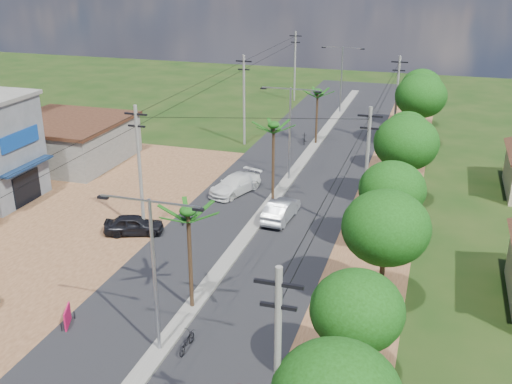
# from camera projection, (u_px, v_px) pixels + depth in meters

# --- Properties ---
(ground) EXTENTS (160.00, 160.00, 0.00)m
(ground) POSITION_uv_depth(u_px,v_px,m) (160.00, 352.00, 28.99)
(ground) COLOR black
(ground) RESTS_ON ground
(road) EXTENTS (12.00, 110.00, 0.04)m
(road) POSITION_uv_depth(u_px,v_px,m) (253.00, 227.00, 42.30)
(road) COLOR black
(road) RESTS_ON ground
(median) EXTENTS (1.00, 90.00, 0.18)m
(median) POSITION_uv_depth(u_px,v_px,m) (265.00, 210.00, 44.94)
(median) COLOR #605E56
(median) RESTS_ON ground
(dirt_lot_west) EXTENTS (18.00, 46.00, 0.04)m
(dirt_lot_west) POSITION_uv_depth(u_px,v_px,m) (10.00, 241.00, 40.25)
(dirt_lot_west) COLOR #55341D
(dirt_lot_west) RESTS_ON ground
(dirt_shoulder_east) EXTENTS (5.00, 90.00, 0.03)m
(dirt_shoulder_east) POSITION_uv_depth(u_px,v_px,m) (375.00, 243.00, 39.94)
(dirt_shoulder_east) COLOR #55341D
(dirt_shoulder_east) RESTS_ON ground
(low_shed) EXTENTS (10.40, 10.40, 3.95)m
(low_shed) POSITION_uv_depth(u_px,v_px,m) (67.00, 141.00, 55.42)
(low_shed) COLOR #605E56
(low_shed) RESTS_ON ground
(tree_east_b) EXTENTS (4.00, 4.00, 5.83)m
(tree_east_b) POSITION_uv_depth(u_px,v_px,m) (357.00, 311.00, 24.90)
(tree_east_b) COLOR black
(tree_east_b) RESTS_ON ground
(tree_east_c) EXTENTS (4.60, 4.60, 6.83)m
(tree_east_c) POSITION_uv_depth(u_px,v_px,m) (386.00, 228.00, 30.73)
(tree_east_c) COLOR black
(tree_east_c) RESTS_ON ground
(tree_east_d) EXTENTS (4.20, 4.20, 6.13)m
(tree_east_d) POSITION_uv_depth(u_px,v_px,m) (392.00, 190.00, 37.22)
(tree_east_d) COLOR black
(tree_east_d) RESTS_ON ground
(tree_east_e) EXTENTS (4.80, 4.80, 7.14)m
(tree_east_e) POSITION_uv_depth(u_px,v_px,m) (406.00, 143.00, 43.99)
(tree_east_e) COLOR black
(tree_east_e) RESTS_ON ground
(tree_east_f) EXTENTS (3.80, 3.80, 5.52)m
(tree_east_f) POSITION_uv_depth(u_px,v_px,m) (407.00, 130.00, 51.65)
(tree_east_f) COLOR black
(tree_east_f) RESTS_ON ground
(tree_east_g) EXTENTS (5.00, 5.00, 7.38)m
(tree_east_g) POSITION_uv_depth(u_px,v_px,m) (421.00, 96.00, 58.09)
(tree_east_g) COLOR black
(tree_east_g) RESTS_ON ground
(tree_east_h) EXTENTS (4.40, 4.40, 6.52)m
(tree_east_h) POSITION_uv_depth(u_px,v_px,m) (421.00, 86.00, 65.50)
(tree_east_h) COLOR black
(tree_east_h) RESTS_ON ground
(palm_median_near) EXTENTS (2.00, 2.00, 6.15)m
(palm_median_near) POSITION_uv_depth(u_px,v_px,m) (188.00, 216.00, 30.51)
(palm_median_near) COLOR black
(palm_median_near) RESTS_ON ground
(palm_median_mid) EXTENTS (2.00, 2.00, 6.55)m
(palm_median_mid) POSITION_uv_depth(u_px,v_px,m) (274.00, 129.00, 44.59)
(palm_median_mid) COLOR black
(palm_median_mid) RESTS_ON ground
(palm_median_far) EXTENTS (2.00, 2.00, 5.85)m
(palm_median_far) POSITION_uv_depth(u_px,v_px,m) (318.00, 94.00, 59.03)
(palm_median_far) COLOR black
(palm_median_far) RESTS_ON ground
(streetlight_near) EXTENTS (5.10, 0.18, 8.00)m
(streetlight_near) POSITION_uv_depth(u_px,v_px,m) (154.00, 264.00, 27.23)
(streetlight_near) COLOR gray
(streetlight_near) RESTS_ON ground
(streetlight_mid) EXTENTS (5.10, 0.18, 8.00)m
(streetlight_mid) POSITION_uv_depth(u_px,v_px,m) (290.00, 126.00, 49.44)
(streetlight_mid) COLOR gray
(streetlight_mid) RESTS_ON ground
(streetlight_far) EXTENTS (5.10, 0.18, 8.00)m
(streetlight_far) POSITION_uv_depth(u_px,v_px,m) (342.00, 74.00, 71.64)
(streetlight_far) COLOR gray
(streetlight_far) RESTS_ON ground
(utility_pole_w_b) EXTENTS (1.60, 0.24, 9.00)m
(utility_pole_w_b) POSITION_uv_depth(u_px,v_px,m) (140.00, 168.00, 39.85)
(utility_pole_w_b) COLOR #605E56
(utility_pole_w_b) RESTS_ON ground
(utility_pole_w_c) EXTENTS (1.60, 0.24, 9.00)m
(utility_pole_w_c) POSITION_uv_depth(u_px,v_px,m) (244.00, 98.00, 59.39)
(utility_pole_w_c) COLOR #605E56
(utility_pole_w_c) RESTS_ON ground
(utility_pole_w_d) EXTENTS (1.60, 0.24, 9.00)m
(utility_pole_w_d) POSITION_uv_depth(u_px,v_px,m) (295.00, 65.00, 78.04)
(utility_pole_w_d) COLOR #605E56
(utility_pole_w_d) RESTS_ON ground
(utility_pole_e_a) EXTENTS (1.60, 0.24, 9.00)m
(utility_pole_e_a) POSITION_uv_depth(u_px,v_px,m) (277.00, 380.00, 19.83)
(utility_pole_e_a) COLOR #605E56
(utility_pole_e_a) RESTS_ON ground
(utility_pole_e_b) EXTENTS (1.60, 0.24, 9.00)m
(utility_pole_e_b) POSITION_uv_depth(u_px,v_px,m) (366.00, 170.00, 39.37)
(utility_pole_e_b) COLOR #605E56
(utility_pole_e_b) RESTS_ON ground
(utility_pole_e_c) EXTENTS (1.60, 0.24, 9.00)m
(utility_pole_e_c) POSITION_uv_depth(u_px,v_px,m) (396.00, 99.00, 58.91)
(utility_pole_e_c) COLOR #605E56
(utility_pole_e_c) RESTS_ON ground
(car_silver_mid) EXTENTS (1.89, 4.65, 1.50)m
(car_silver_mid) POSITION_uv_depth(u_px,v_px,m) (281.00, 210.00, 43.25)
(car_silver_mid) COLOR #919598
(car_silver_mid) RESTS_ON ground
(car_white_far) EXTENTS (3.66, 5.49, 1.48)m
(car_white_far) POSITION_uv_depth(u_px,v_px,m) (235.00, 185.00, 48.14)
(car_white_far) COLOR silver
(car_white_far) RESTS_ON ground
(car_parked_dark) EXTENTS (4.33, 2.88, 1.37)m
(car_parked_dark) POSITION_uv_depth(u_px,v_px,m) (134.00, 225.00, 41.04)
(car_parked_dark) COLOR black
(car_parked_dark) RESTS_ON ground
(moto_rider_east) EXTENTS (0.59, 1.69, 0.89)m
(moto_rider_east) POSITION_uv_depth(u_px,v_px,m) (187.00, 342.00, 28.95)
(moto_rider_east) COLOR black
(moto_rider_east) RESTS_ON ground
(moto_rider_west_a) EXTENTS (0.86, 1.60, 0.80)m
(moto_rider_west_a) POSITION_uv_depth(u_px,v_px,m) (184.00, 218.00, 42.91)
(moto_rider_west_a) COLOR black
(moto_rider_west_a) RESTS_ON ground
(moto_rider_west_b) EXTENTS (0.90, 1.87, 1.09)m
(moto_rider_west_b) POSITION_uv_depth(u_px,v_px,m) (304.00, 139.00, 61.06)
(moto_rider_west_b) COLOR black
(moto_rider_west_b) RESTS_ON ground
(roadside_sign) EXTENTS (0.57, 1.21, 1.06)m
(roadside_sign) POSITION_uv_depth(u_px,v_px,m) (67.00, 317.00, 30.85)
(roadside_sign) COLOR #A40F3C
(roadside_sign) RESTS_ON ground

